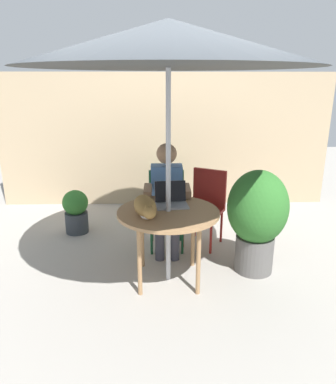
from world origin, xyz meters
name	(u,v)px	position (x,y,z in m)	size (l,w,h in m)	color
ground_plane	(168,279)	(0.00, 0.00, 0.00)	(14.00, 14.00, 0.00)	gray
fence_back	(164,141)	(0.00, 2.26, 0.98)	(4.93, 0.08, 1.96)	tan
patio_table	(168,217)	(0.00, 0.00, 0.64)	(0.94, 0.94, 0.71)	#9E754C
patio_umbrella	(168,43)	(0.00, 0.00, 2.13)	(2.45, 2.45, 2.32)	#B7B7BC
chair_occupied	(166,203)	(0.00, 0.78, 0.51)	(0.40, 0.40, 0.87)	#194C2D
chair_empty	(206,202)	(0.46, 0.82, 0.51)	(0.54, 0.54, 0.87)	maroon
person_seated	(167,193)	(0.00, 0.62, 0.68)	(0.48, 0.48, 1.21)	#4C72A5
laptop	(171,198)	(0.03, 0.18, 0.77)	(0.33, 0.28, 0.21)	gray
cat	(146,207)	(-0.20, -0.12, 0.79)	(0.27, 0.65, 0.17)	olive
potted_plant_near_fence	(164,185)	(-0.01, 1.92, 0.38)	(0.39, 0.39, 0.71)	#595654
potted_plant_by_chair	(76,211)	(-1.13, 1.15, 0.29)	(0.32, 0.32, 0.55)	#33383D
potted_plant_corner	(257,215)	(0.87, 0.15, 0.59)	(0.59, 0.59, 1.04)	#595654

